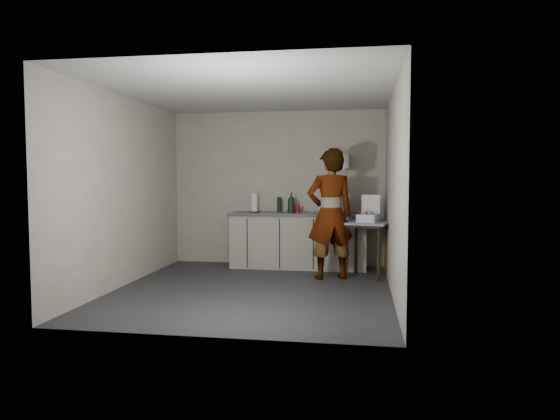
% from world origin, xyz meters
% --- Properties ---
extents(ground, '(4.00, 4.00, 0.00)m').
position_xyz_m(ground, '(0.00, 0.00, 0.00)').
color(ground, '#2A2B30').
rests_on(ground, ground).
extents(wall_back, '(3.60, 0.02, 2.60)m').
position_xyz_m(wall_back, '(0.00, 1.99, 1.30)').
color(wall_back, '#B1AB9A').
rests_on(wall_back, ground).
extents(wall_right, '(0.02, 4.00, 2.60)m').
position_xyz_m(wall_right, '(1.79, 0.00, 1.30)').
color(wall_right, '#B1AB9A').
rests_on(wall_right, ground).
extents(wall_left, '(0.02, 4.00, 2.60)m').
position_xyz_m(wall_left, '(-1.79, 0.00, 1.30)').
color(wall_left, '#B1AB9A').
rests_on(wall_left, ground).
extents(ceiling, '(3.60, 4.00, 0.01)m').
position_xyz_m(ceiling, '(0.00, 0.00, 2.60)').
color(ceiling, silver).
rests_on(ceiling, wall_back).
extents(kitchen_counter, '(2.24, 0.62, 0.91)m').
position_xyz_m(kitchen_counter, '(0.40, 1.70, 0.43)').
color(kitchen_counter, black).
rests_on(kitchen_counter, ground).
extents(wall_shelf, '(0.42, 0.18, 0.37)m').
position_xyz_m(wall_shelf, '(1.00, 1.92, 1.75)').
color(wall_shelf, white).
rests_on(wall_shelf, ground).
extents(side_table, '(0.79, 0.79, 0.83)m').
position_xyz_m(side_table, '(1.50, 1.09, 0.72)').
color(side_table, '#3C1D0D').
rests_on(side_table, ground).
extents(standing_man, '(0.81, 0.67, 1.90)m').
position_xyz_m(standing_man, '(0.96, 0.88, 0.95)').
color(standing_man, '#B2A593').
rests_on(standing_man, ground).
extents(soap_bottle, '(0.15, 0.15, 0.33)m').
position_xyz_m(soap_bottle, '(0.29, 1.60, 1.08)').
color(soap_bottle, black).
rests_on(soap_bottle, kitchen_counter).
extents(soda_can, '(0.07, 0.07, 0.14)m').
position_xyz_m(soda_can, '(0.38, 1.68, 0.98)').
color(soda_can, red).
rests_on(soda_can, kitchen_counter).
extents(dark_bottle, '(0.07, 0.07, 0.25)m').
position_xyz_m(dark_bottle, '(0.07, 1.77, 1.04)').
color(dark_bottle, black).
rests_on(dark_bottle, kitchen_counter).
extents(paper_towel, '(0.17, 0.17, 0.31)m').
position_xyz_m(paper_towel, '(-0.34, 1.68, 1.06)').
color(paper_towel, black).
rests_on(paper_towel, kitchen_counter).
extents(dish_rack, '(0.45, 0.34, 0.32)m').
position_xyz_m(dish_rack, '(1.00, 1.73, 0.98)').
color(dish_rack, silver).
rests_on(dish_rack, kitchen_counter).
extents(bakery_box, '(0.36, 0.37, 0.40)m').
position_xyz_m(bakery_box, '(1.51, 1.08, 0.92)').
color(bakery_box, white).
rests_on(bakery_box, side_table).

